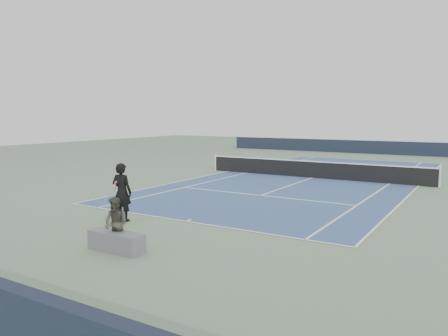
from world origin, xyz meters
The scene contains 7 objects.
ground centered at (0.00, 0.00, 0.00)m, with size 80.00×80.00×0.00m, color slate.
court_surface centered at (0.00, 0.00, 0.01)m, with size 10.97×23.77×0.01m, color #365280.
tennis_net centered at (0.00, 0.00, 0.50)m, with size 12.90×0.10×1.07m.
windscreen_far centered at (0.00, 17.88, 0.60)m, with size 30.00×0.25×1.20m, color black.
tennis_player centered at (-1.85, -12.87, 0.96)m, with size 0.85×0.64×1.92m.
tennis_ball centered at (-2.27, -13.72, 0.03)m, with size 0.07×0.07×0.07m, color #CFD82C.
spectator_bench centered at (0.35, -15.34, 0.50)m, with size 1.59×0.60×1.39m.
Camera 1 is at (8.32, -23.15, 3.43)m, focal length 35.00 mm.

